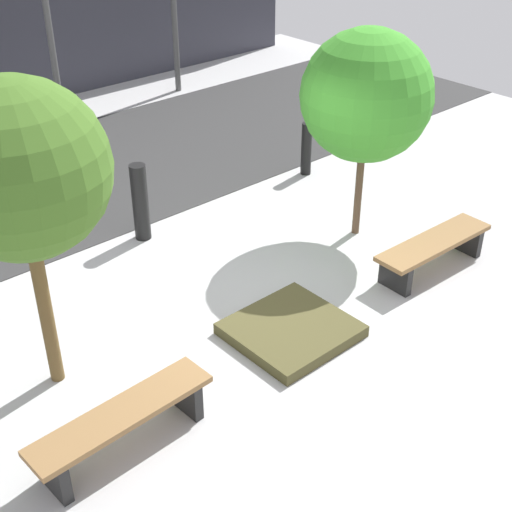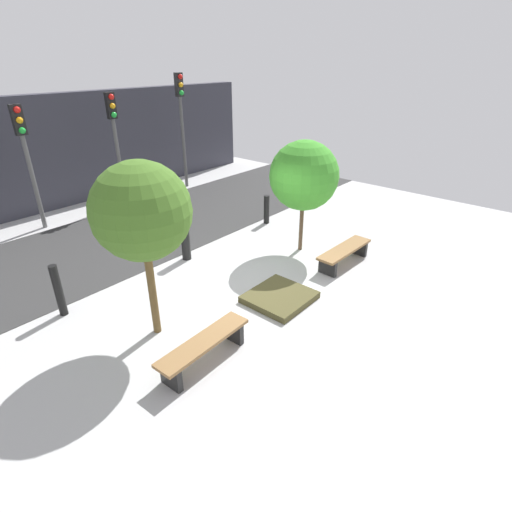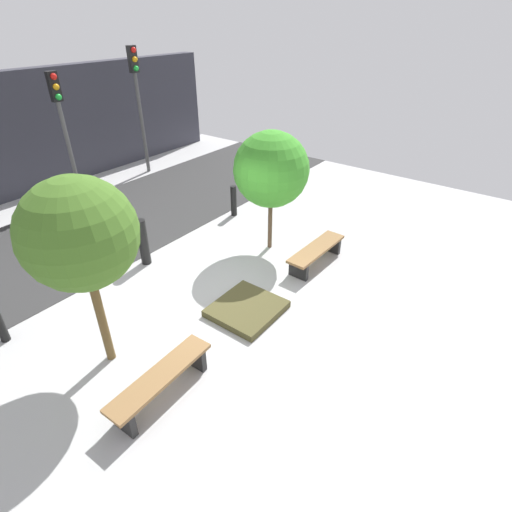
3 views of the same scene
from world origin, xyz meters
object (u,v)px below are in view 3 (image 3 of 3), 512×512
object	(u,v)px
bollard_center	(234,201)
tree_behind_right_bench	(271,170)
tree_behind_left_bench	(79,235)
bench_left	(161,380)
traffic_light_east	(137,89)
bench_right	(316,252)
traffic_light_mid_east	(61,114)
bollard_left	(143,242)
planter_bed	(247,309)

from	to	relation	value
bollard_center	tree_behind_right_bench	bearing A→B (deg)	-115.09
tree_behind_left_bench	bollard_center	world-z (taller)	tree_behind_left_bench
bench_left	tree_behind_left_bench	bearing A→B (deg)	88.07
tree_behind_left_bench	traffic_light_east	bearing A→B (deg)	45.87
bench_right	tree_behind_left_bench	world-z (taller)	tree_behind_left_bench
tree_behind_left_bench	traffic_light_mid_east	world-z (taller)	traffic_light_mid_east
traffic_light_mid_east	bollard_left	bearing A→B (deg)	-106.05
planter_bed	bollard_left	size ratio (longest dim) A/B	1.16
bollard_left	bench_right	bearing A→B (deg)	-53.67
bench_right	traffic_light_east	world-z (taller)	traffic_light_east
tree_behind_left_bench	tree_behind_right_bench	size ratio (longest dim) A/B	1.12
planter_bed	bollard_center	distance (m)	4.32
planter_bed	bollard_center	bearing A→B (deg)	42.78
bench_right	traffic_light_mid_east	size ratio (longest dim) A/B	0.50
bench_left	traffic_light_mid_east	world-z (taller)	traffic_light_mid_east
planter_bed	bollard_left	xyz separation A→B (m)	(0.00, 2.92, 0.47)
traffic_light_mid_east	traffic_light_east	xyz separation A→B (m)	(2.75, 0.00, 0.30)
planter_bed	bollard_left	distance (m)	2.96
planter_bed	traffic_light_east	size ratio (longest dim) A/B	0.31
bench_right	tree_behind_left_bench	size ratio (longest dim) A/B	0.56
bench_left	tree_behind_right_bench	world-z (taller)	tree_behind_right_bench
tree_behind_right_bench	traffic_light_east	size ratio (longest dim) A/B	0.70
bench_right	planter_bed	bearing A→B (deg)	176.95
planter_bed	tree_behind_left_bench	bearing A→B (deg)	154.78
bollard_left	traffic_light_east	distance (m)	6.69
bench_right	bollard_center	world-z (taller)	bollard_center
bench_left	bollard_left	world-z (taller)	bollard_left
traffic_light_mid_east	tree_behind_left_bench	bearing A→B (deg)	-119.02
tree_behind_left_bench	traffic_light_east	world-z (taller)	traffic_light_east
bench_right	traffic_light_east	distance (m)	8.48
bench_right	planter_bed	world-z (taller)	bench_right
bench_right	traffic_light_east	bearing A→B (deg)	78.92
bollard_left	bollard_center	xyz separation A→B (m)	(3.16, 0.00, -0.11)
tree_behind_right_bench	traffic_light_mid_east	world-z (taller)	traffic_light_mid_east
bollard_left	traffic_light_mid_east	distance (m)	5.33
traffic_light_mid_east	traffic_light_east	bearing A→B (deg)	0.02
planter_bed	traffic_light_mid_east	bearing A→B (deg)	79.88
bollard_center	traffic_light_mid_east	bearing A→B (deg)	110.50
bench_right	tree_behind_left_bench	xyz separation A→B (m)	(-4.59, 1.28, 2.03)
bollard_center	traffic_light_mid_east	world-z (taller)	traffic_light_mid_east
bench_left	planter_bed	distance (m)	2.32
traffic_light_mid_east	bollard_center	bearing A→B (deg)	-69.50
bench_left	planter_bed	xyz separation A→B (m)	(2.30, 0.20, -0.25)
tree_behind_left_bench	bollard_center	distance (m)	6.07
tree_behind_right_bench	bollard_left	world-z (taller)	tree_behind_right_bench
bench_right	bollard_center	xyz separation A→B (m)	(0.86, 3.12, 0.12)
tree_behind_left_bench	bollard_left	xyz separation A→B (m)	(2.30, 1.84, -1.79)
bollard_left	bench_left	bearing A→B (deg)	-126.33
bench_right	bollard_left	distance (m)	3.88
tree_behind_left_bench	traffic_light_mid_east	size ratio (longest dim) A/B	0.88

